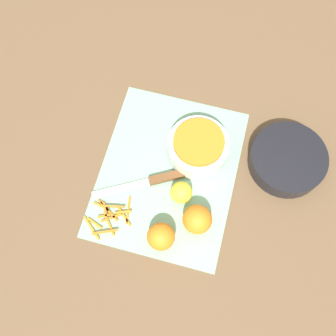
% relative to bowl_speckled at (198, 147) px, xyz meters
% --- Properties ---
extents(ground_plane, '(4.00, 4.00, 0.00)m').
position_rel_bowl_speckled_xyz_m(ground_plane, '(0.07, -0.06, -0.04)').
color(ground_plane, brown).
extents(cutting_board, '(0.43, 0.34, 0.01)m').
position_rel_bowl_speckled_xyz_m(cutting_board, '(0.07, -0.06, -0.04)').
color(cutting_board, '#84B793').
rests_on(cutting_board, ground_plane).
extents(bowl_speckled, '(0.15, 0.15, 0.07)m').
position_rel_bowl_speckled_xyz_m(bowl_speckled, '(0.00, 0.00, 0.00)').
color(bowl_speckled, silver).
rests_on(bowl_speckled, cutting_board).
extents(bowl_dark, '(0.19, 0.19, 0.05)m').
position_rel_bowl_speckled_xyz_m(bowl_dark, '(-0.03, 0.23, -0.02)').
color(bowl_dark, black).
rests_on(bowl_dark, ground_plane).
extents(knife, '(0.15, 0.24, 0.02)m').
position_rel_bowl_speckled_xyz_m(knife, '(0.10, -0.07, -0.03)').
color(knife, brown).
rests_on(knife, cutting_board).
extents(orange_left, '(0.07, 0.07, 0.07)m').
position_rel_bowl_speckled_xyz_m(orange_left, '(0.24, -0.03, -0.00)').
color(orange_left, orange).
rests_on(orange_left, cutting_board).
extents(orange_right, '(0.07, 0.07, 0.07)m').
position_rel_bowl_speckled_xyz_m(orange_right, '(0.18, 0.04, 0.00)').
color(orange_right, orange).
rests_on(orange_right, cutting_board).
extents(lemon, '(0.05, 0.05, 0.05)m').
position_rel_bowl_speckled_xyz_m(lemon, '(0.12, -0.01, -0.01)').
color(lemon, yellow).
rests_on(lemon, cutting_board).
extents(peel_pile, '(0.12, 0.12, 0.01)m').
position_rel_bowl_speckled_xyz_m(peel_pile, '(0.22, -0.17, -0.03)').
color(peel_pile, orange).
rests_on(peel_pile, cutting_board).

